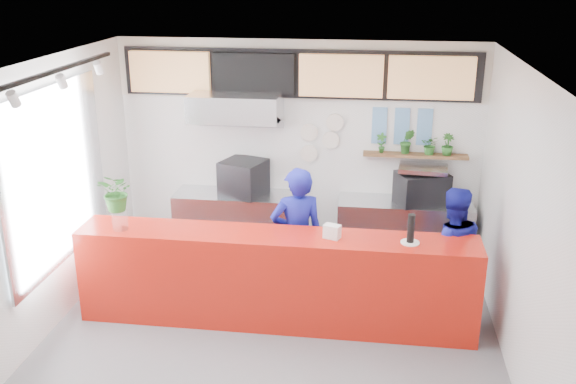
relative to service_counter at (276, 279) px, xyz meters
The scene contains 44 objects.
floor 0.68m from the service_counter, 90.00° to the right, with size 5.00×5.00×0.00m, color slate.
ceiling 2.48m from the service_counter, 90.00° to the right, with size 5.00×5.00×0.00m, color silver.
wall_back 2.30m from the service_counter, 90.00° to the left, with size 5.00×5.00×0.00m, color white.
wall_left 2.70m from the service_counter, behind, with size 5.00×5.00×0.00m, color white.
wall_right 2.70m from the service_counter, ahead, with size 5.00×5.00×0.00m, color white.
service_counter is the anchor object (origin of this frame).
cream_band 2.93m from the service_counter, 90.00° to the left, with size 5.00×0.02×0.80m, color beige.
prep_bench 1.97m from the service_counter, 113.96° to the left, with size 1.80×0.60×0.90m, color #B2B5BA.
panini_oven 2.03m from the service_counter, 112.00° to the left, with size 0.54×0.54×0.49m, color black.
extraction_hood 2.50m from the service_counter, 114.57° to the left, with size 1.20×0.70×0.35m, color #B2B5BA.
hood_lip 2.38m from the service_counter, 114.57° to the left, with size 1.20×0.70×0.08m, color #B2B5BA.
right_bench 2.35m from the service_counter, 50.19° to the left, with size 1.80×0.60×0.90m, color #B2B5BA.
espresso_machine 2.54m from the service_counter, 46.62° to the left, with size 0.65×0.46×0.42m, color black.
espresso_tray 2.61m from the service_counter, 46.62° to the left, with size 0.63×0.44×0.06m, color #A9ABB0.
herb_shelf 2.73m from the service_counter, 51.34° to the left, with size 1.40×0.18×0.04m, color brown.
menu_board_far_left 3.31m from the service_counter, 131.47° to the left, with size 1.10×0.10×0.55m, color tan.
menu_board_mid_left 2.88m from the service_counter, 106.59° to the left, with size 1.10×0.10×0.55m, color black.
menu_board_mid_right 2.87m from the service_counter, 73.94° to the left, with size 1.10×0.10×0.55m, color tan.
menu_board_far_right 3.30m from the service_counter, 48.86° to the left, with size 1.10×0.10×0.55m, color tan.
soffit 2.87m from the service_counter, 90.00° to the left, with size 4.80×0.04×0.65m, color black.
window_pane 2.73m from the service_counter, behind, with size 0.04×2.20×1.90m, color silver.
window_frame 2.71m from the service_counter, behind, with size 0.03×2.30×2.00m, color #B2B5BA.
track_rail 3.21m from the service_counter, 169.22° to the right, with size 0.05×2.40×0.04m, color black.
dec_plate_a 2.40m from the service_counter, 85.86° to the left, with size 0.24×0.24×0.03m, color silver.
dec_plate_b 2.39m from the service_counter, 77.74° to the left, with size 0.24×0.24×0.03m, color silver.
dec_plate_c 2.26m from the service_counter, 85.86° to the left, with size 0.24×0.24×0.03m, color silver.
dec_plate_d 2.52m from the service_counter, 76.42° to the left, with size 0.24×0.24×0.03m, color silver.
photo_frame_a 2.76m from the service_counter, 62.13° to the left, with size 0.20×0.02×0.25m, color #598CBF.
photo_frame_b 2.90m from the service_counter, 56.06° to the left, with size 0.20×0.02×0.25m, color #598CBF.
photo_frame_c 3.05m from the service_counter, 50.74° to the left, with size 0.20×0.02×0.25m, color #598CBF.
photo_frame_d 2.64m from the service_counter, 62.13° to the left, with size 0.20×0.02×0.25m, color #598CBF.
photo_frame_e 2.78m from the service_counter, 56.06° to the left, with size 0.20×0.02×0.25m, color #598CBF.
photo_frame_f 2.94m from the service_counter, 50.74° to the left, with size 0.20×0.02×0.25m, color #598CBF.
staff_center 0.59m from the service_counter, 68.40° to the left, with size 0.64×0.42×1.74m, color navy.
staff_right 2.04m from the service_counter, 13.44° to the left, with size 0.77×0.60×1.58m, color navy.
herb_a 2.55m from the service_counter, 60.35° to the left, with size 0.14×0.10×0.27m, color #276021.
herb_b 2.74m from the service_counter, 53.52° to the left, with size 0.19×0.15×0.34m, color #276021.
herb_c 2.90m from the service_counter, 48.20° to the left, with size 0.24×0.20×0.26m, color #276021.
herb_d 3.05m from the service_counter, 44.83° to the left, with size 0.16×0.15×0.29m, color #276021.
glass_vase 1.88m from the service_counter, behind, with size 0.18×0.18×0.22m, color silver.
basil_vase 2.02m from the service_counter, behind, with size 0.40×0.35×0.44m, color #276021.
napkin_holder 0.89m from the service_counter, ahead, with size 0.18×0.11×0.15m, color silver.
white_plate 1.57m from the service_counter, ahead, with size 0.20×0.20×0.02m, color silver.
pepper_mill 1.64m from the service_counter, ahead, with size 0.08×0.08×0.31m, color black.
Camera 1 is at (1.03, -6.06, 3.93)m, focal length 40.00 mm.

